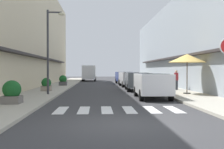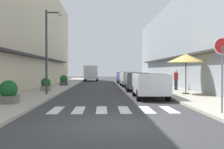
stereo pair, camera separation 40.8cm
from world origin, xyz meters
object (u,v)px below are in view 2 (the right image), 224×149
Objects in this scene: planter_midblock at (46,85)px; pedestrian_walking_near at (176,80)px; parked_car_far at (130,78)px; cafe_umbrella at (186,58)px; planter_corner at (8,92)px; planter_far at (64,80)px; parked_car_near at (150,83)px; parked_car_distant at (126,76)px; street_lamp at (49,43)px; parked_car_mid at (137,79)px; delivery_van at (91,72)px; round_street_sign at (222,55)px.

pedestrian_walking_near reaches higher than planter_midblock.
planter_midblock is at bearing -134.42° from parked_car_far.
cafe_umbrella is at bearing -75.08° from parked_car_far.
planter_far is at bearing 88.32° from planter_corner.
pedestrian_walking_near is (3.00, 5.51, 0.01)m from parked_car_near.
planter_midblock is (-7.02, -12.72, -0.33)m from parked_car_distant.
street_lamp reaches higher than pedestrian_walking_near.
pedestrian_walking_near is at bearing -14.83° from parked_car_mid.
parked_car_mid is at bearing -58.36° from pedestrian_walking_near.
pedestrian_walking_near is at bearing 61.45° from parked_car_near.
delivery_van is 15.00m from planter_far.
planter_midblock is 0.93× the size of planter_far.
planter_corner is (-7.17, -3.08, -0.28)m from parked_car_near.
parked_car_mid is 11.81m from planter_corner.
street_lamp is (-6.23, -9.93, 2.52)m from parked_car_far.
parked_car_mid is 7.97m from street_lamp.
delivery_van is (-4.52, 20.77, 0.48)m from parked_car_mid.
parked_car_distant is (-0.00, 17.49, 0.00)m from parked_car_near.
pedestrian_walking_near reaches higher than parked_car_mid.
cafe_umbrella is 2.41× the size of planter_corner.
parked_car_far is 6.74m from planter_far.
parked_car_mid is at bearing 97.15° from round_street_sign.
planter_midblock is (-0.79, 2.76, -2.85)m from street_lamp.
planter_far is at bearing 138.51° from parked_car_mid.
round_street_sign is at bearing -86.20° from parked_car_distant.
parked_car_near is 0.79× the size of street_lamp.
planter_far is at bearing 87.71° from planter_midblock.
parked_car_far is 0.78× the size of street_lamp.
street_lamp is at bearing 79.49° from planter_corner.
parked_car_far is 1.53× the size of round_street_sign.
parked_car_distant is at bearing 70.77° from planter_corner.
round_street_sign reaches higher than parked_car_far.
planter_corner is (-7.17, -9.38, -0.28)m from parked_car_mid.
cafe_umbrella is at bearing -16.65° from planter_midblock.
planter_corner is at bearing -91.10° from planter_midblock.
cafe_umbrella is 14.13m from planter_far.
street_lamp is at bearing 133.29° from round_street_sign.
round_street_sign is at bearing -85.05° from parked_car_far.
planter_corner is at bearing -153.34° from cafe_umbrella.
pedestrian_walking_near reaches higher than planter_far.
cafe_umbrella is 11.18m from planter_corner.
parked_car_mid is (0.00, 6.30, -0.00)m from parked_car_near.
street_lamp is 5.21× the size of planter_far.
planter_midblock is at bearing 106.07° from street_lamp.
parked_car_distant is at bearing 90.00° from parked_car_far.
round_street_sign is (1.58, -23.76, 1.31)m from parked_car_distant.
street_lamp is at bearing -73.93° from planter_midblock.
pedestrian_walking_near is at bearing 4.21° from planter_midblock.
parked_car_far is at bearing 94.95° from round_street_sign.
parked_car_distant is 14.53m from planter_midblock.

